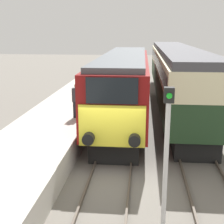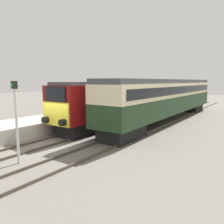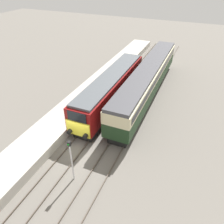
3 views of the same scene
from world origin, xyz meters
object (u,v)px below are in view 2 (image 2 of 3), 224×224
locomotive (120,100)px  person_on_platform (75,106)px  signal_post (16,115)px  passenger_carriage (169,96)px  luggage_crate (112,106)px

locomotive → person_on_platform: locomotive is taller
person_on_platform → signal_post: signal_post is taller
person_on_platform → passenger_carriage: bearing=54.0°
passenger_carriage → person_on_platform: bearing=-126.0°
person_on_platform → signal_post: (3.84, -7.74, 0.51)m
locomotive → luggage_crate: locomotive is taller
locomotive → luggage_crate: (-2.25, 1.87, -0.91)m
luggage_crate → passenger_carriage: bearing=18.0°
signal_post → locomotive: bearing=98.3°
locomotive → passenger_carriage: 5.04m
passenger_carriage → luggage_crate: size_ratio=31.04×
person_on_platform → luggage_crate: bearing=91.1°
person_on_platform → luggage_crate: person_on_platform is taller
person_on_platform → luggage_crate: size_ratio=2.45×
person_on_platform → luggage_crate: (-0.11, 5.78, -0.55)m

